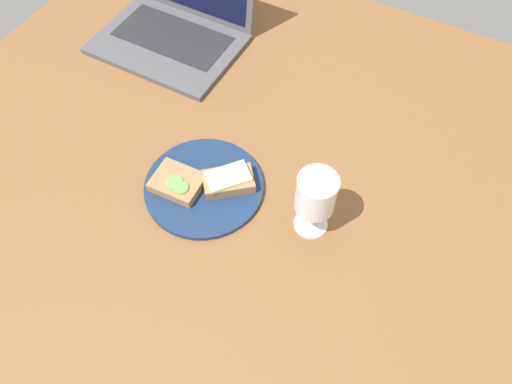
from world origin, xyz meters
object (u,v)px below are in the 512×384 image
Objects in this scene: plate at (204,186)px; sandwich_with_cheese at (228,180)px; laptop at (176,21)px; wine_glass at (316,196)px; sandwich_with_cucumber at (178,182)px.

sandwich_with_cheese is at bearing 28.89° from plate.
laptop is (-31.01, 37.44, 3.94)cm from plate.
wine_glass is at bearing -32.76° from laptop.
plate is at bearing 30.21° from sandwich_with_cucumber.
sandwich_with_cheese is 19.92cm from wine_glass.
plate is 2.37× the size of sandwich_with_cucumber.
plate is 5.39cm from sandwich_with_cucumber.
sandwich_with_cucumber is 0.69× the size of wine_glass.
plate is 0.70× the size of laptop.
wine_glass is (27.39, 5.29, 7.95)cm from sandwich_with_cucumber.
sandwich_with_cucumber is at bearing -56.41° from laptop.
laptop is (-26.58, 40.02, 2.28)cm from sandwich_with_cucumber.
wine_glass is (22.96, 2.71, 9.60)cm from plate.
plate is at bearing -151.11° from sandwich_with_cheese.
sandwich_with_cheese is 0.78× the size of wine_glass.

